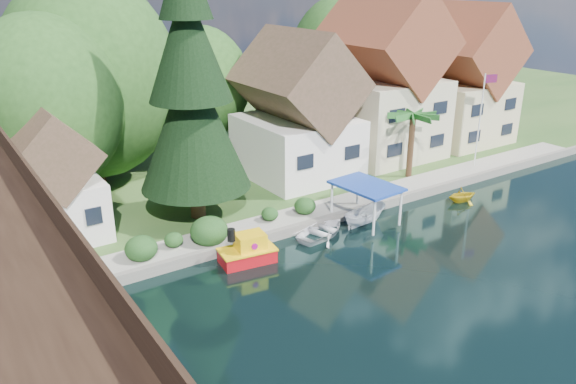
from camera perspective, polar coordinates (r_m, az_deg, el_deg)
name	(u,v)px	position (r m, az deg, el deg)	size (l,w,h in m)	color
ground	(364,298)	(28.61, 7.73, -10.61)	(140.00, 140.00, 0.00)	black
bank	(131,139)	(56.45, -15.62, 5.21)	(140.00, 52.00, 0.50)	#2B5220
seawall	(329,220)	(36.18, 4.21, -2.83)	(60.00, 0.40, 0.62)	slate
promenade	(341,204)	(38.18, 5.40, -1.19)	(50.00, 2.60, 0.06)	gray
house_left	(297,116)	(42.45, 0.95, 7.73)	(7.64, 8.64, 11.02)	white
house_center	(383,86)	(48.14, 9.61, 10.60)	(8.65, 9.18, 13.89)	beige
house_right	(459,84)	(54.42, 17.01, 10.49)	(8.15, 8.64, 12.45)	beige
shed	(53,184)	(34.72, -22.75, 0.72)	(5.09, 5.40, 7.85)	white
bg_trees	(192,85)	(43.61, -9.69, 10.68)	(49.90, 13.30, 10.57)	#382314
shrubs	(198,231)	(32.71, -9.15, -3.98)	(15.76, 2.47, 1.70)	#1B4117
conifer	(191,91)	(34.20, -9.85, 10.10)	(6.83, 6.83, 16.83)	#382314
palm_tree	(413,118)	(43.00, 12.59, 7.38)	(4.59, 4.59, 5.29)	#382314
flagpole	(483,110)	(47.01, 19.16, 7.83)	(1.14, 0.37, 7.48)	white
tugboat	(248,251)	(31.40, -4.10, -6.00)	(3.30, 2.11, 2.25)	#B80C13
boat_white_a	(322,229)	(34.61, 3.52, -3.79)	(2.81, 3.93, 0.81)	white
boat_canopy	(365,207)	(36.06, 7.86, -1.57)	(3.52, 4.48, 2.73)	white
boat_yellow	(462,194)	(41.45, 17.29, -0.15)	(1.95, 2.26, 1.19)	gold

